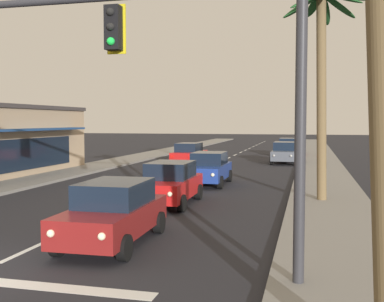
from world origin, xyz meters
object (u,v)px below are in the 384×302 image
sedan_parked_nearest_kerb (288,147)px  sedan_fifth_in_queue (209,168)px  sedan_parked_mid_kerb (284,153)px  palm_right_second (322,52)px  traffic_signal_mast (114,51)px  sedan_oncoming_far (189,154)px  sedan_lead_at_stop_bar (114,212)px  sedan_third_in_queue (170,183)px

sedan_parked_nearest_kerb → sedan_fifth_in_queue: bearing=-98.3°
sedan_parked_mid_kerb → palm_right_second: 18.56m
traffic_signal_mast → palm_right_second: size_ratio=1.39×
palm_right_second → sedan_oncoming_far: bearing=122.3°
sedan_oncoming_far → palm_right_second: 17.83m
palm_right_second → sedan_lead_at_stop_bar: bearing=-125.0°
traffic_signal_mast → sedan_lead_at_stop_bar: traffic_signal_mast is taller
sedan_lead_at_stop_bar → sedan_fifth_in_queue: same height
traffic_signal_mast → palm_right_second: palm_right_second is taller
sedan_fifth_in_queue → palm_right_second: size_ratio=0.52×
sedan_parked_mid_kerb → palm_right_second: bearing=-82.7°
sedan_oncoming_far → sedan_parked_mid_kerb: 7.57m
sedan_parked_nearest_kerb → sedan_oncoming_far: bearing=-120.4°
sedan_lead_at_stop_bar → palm_right_second: (5.52, 7.89, 5.20)m
sedan_parked_nearest_kerb → sedan_third_in_queue: bearing=-97.1°
sedan_third_in_queue → sedan_lead_at_stop_bar: bearing=-87.7°
sedan_fifth_in_queue → palm_right_second: palm_right_second is taller
sedan_third_in_queue → sedan_oncoming_far: (-3.34, 16.19, 0.00)m
sedan_parked_mid_kerb → palm_right_second: palm_right_second is taller
sedan_fifth_in_queue → sedan_parked_nearest_kerb: 21.86m
sedan_parked_nearest_kerb → palm_right_second: palm_right_second is taller
traffic_signal_mast → sedan_parked_nearest_kerb: 36.51m
sedan_lead_at_stop_bar → sedan_parked_nearest_kerb: size_ratio=1.01×
sedan_lead_at_stop_bar → sedan_parked_nearest_kerb: 34.04m
traffic_signal_mast → sedan_parked_nearest_kerb: bearing=86.6°
sedan_lead_at_stop_bar → sedan_parked_nearest_kerb: (3.20, 33.89, 0.00)m
traffic_signal_mast → sedan_parked_mid_kerb: traffic_signal_mast is taller
traffic_signal_mast → sedan_parked_nearest_kerb: traffic_signal_mast is taller
sedan_parked_nearest_kerb → sedan_parked_mid_kerb: 8.32m
sedan_lead_at_stop_bar → sedan_oncoming_far: 22.60m
traffic_signal_mast → sedan_third_in_queue: traffic_signal_mast is taller
sedan_fifth_in_queue → sedan_parked_mid_kerb: same height
traffic_signal_mast → palm_right_second: (4.46, 10.24, 1.28)m
sedan_lead_at_stop_bar → sedan_fifth_in_queue: bearing=89.8°
sedan_third_in_queue → sedan_parked_nearest_kerb: size_ratio=1.00×
palm_right_second → traffic_signal_mast: bearing=-113.5°
sedan_parked_nearest_kerb → palm_right_second: (2.33, -25.99, 5.20)m
sedan_fifth_in_queue → palm_right_second: (5.48, -4.37, 5.20)m
sedan_lead_at_stop_bar → sedan_third_in_queue: 6.13m
sedan_third_in_queue → traffic_signal_mast: bearing=-81.2°
sedan_fifth_in_queue → sedan_parked_nearest_kerb: size_ratio=1.00×
sedan_oncoming_far → sedan_parked_mid_kerb: same height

